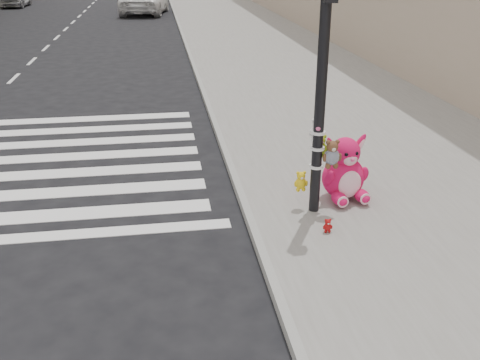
{
  "coord_description": "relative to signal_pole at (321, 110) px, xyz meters",
  "views": [
    {
      "loc": [
        0.28,
        -5.58,
        3.98
      ],
      "look_at": [
        1.4,
        1.77,
        0.75
      ],
      "focal_mm": 40.0,
      "sensor_mm": 36.0,
      "label": 1
    }
  ],
  "objects": [
    {
      "name": "sidewalk_near",
      "position": [
        2.37,
        8.19,
        -1.71
      ],
      "size": [
        7.0,
        80.0,
        0.14
      ],
      "primitive_type": "cube",
      "color": "slate",
      "rests_on": "ground"
    },
    {
      "name": "ground",
      "position": [
        -2.63,
        -1.81,
        -1.78
      ],
      "size": [
        120.0,
        120.0,
        0.0
      ],
      "primitive_type": "plane",
      "color": "black",
      "rests_on": "ground"
    },
    {
      "name": "pink_bunny",
      "position": [
        0.57,
        0.36,
        -1.19
      ],
      "size": [
        0.79,
        0.88,
        1.11
      ],
      "rotation": [
        0.0,
        0.0,
        0.13
      ],
      "color": "#E01255",
      "rests_on": "sidewalk_near"
    },
    {
      "name": "signal_pole",
      "position": [
        0.0,
        0.0,
        0.0
      ],
      "size": [
        0.69,
        0.49,
        4.0
      ],
      "color": "black",
      "rests_on": "sidewalk_near"
    },
    {
      "name": "red_teddy",
      "position": [
        -0.03,
        -0.75,
        -1.53
      ],
      "size": [
        0.15,
        0.11,
        0.22
      ],
      "primitive_type": null,
      "rotation": [
        0.0,
        0.0,
        -0.04
      ],
      "color": "#A81011",
      "rests_on": "sidewalk_near"
    },
    {
      "name": "curb_edge",
      "position": [
        -1.08,
        8.19,
        -1.71
      ],
      "size": [
        0.12,
        80.0,
        0.15
      ],
      "primitive_type": "cube",
      "color": "gray",
      "rests_on": "ground"
    },
    {
      "name": "car_white_near",
      "position": [
        -2.96,
        29.81,
        -1.0
      ],
      "size": [
        3.43,
        5.95,
        1.56
      ],
      "primitive_type": "imported",
      "rotation": [
        0.0,
        0.0,
        2.99
      ],
      "color": "silver",
      "rests_on": "ground"
    }
  ]
}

